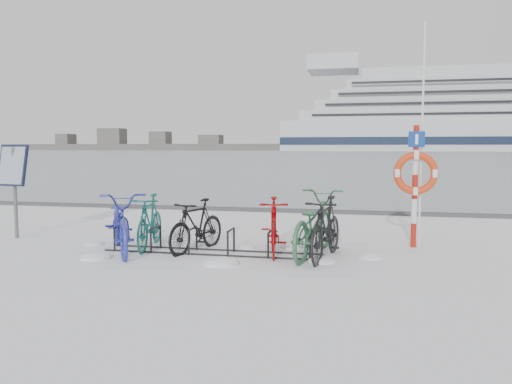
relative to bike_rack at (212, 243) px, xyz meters
The scene contains 15 objects.
ground 0.18m from the bike_rack, ahead, with size 900.00×900.00×0.00m, color white.
ice_sheet 155.00m from the bike_rack, 90.00° to the left, with size 400.00×298.00×0.02m, color #9AA6AE.
quay_edge 5.90m from the bike_rack, 90.00° to the left, with size 400.00×0.25×0.10m, color #3F3F42.
bike_rack is the anchor object (origin of this frame).
info_board 4.68m from the bike_rack, behind, with size 0.68×0.31×1.97m.
lifebuoy_station 4.04m from the bike_rack, 19.15° to the left, with size 0.81×0.23×4.23m.
cruise_ferry 224.22m from the bike_rack, 78.82° to the left, with size 153.01×28.82×50.27m.
shoreline 287.22m from the bike_rack, 115.14° to the left, with size 180.00×12.00×9.50m.
bike_0 1.73m from the bike_rack, behind, with size 0.77×2.22×1.16m, color #28309A.
bike_1 1.38m from the bike_rack, 168.40° to the left, with size 0.50×1.75×1.05m, color #145E5A.
bike_2 0.50m from the bike_rack, 153.31° to the left, with size 0.47×1.65×0.99m, color black.
bike_3 1.18m from the bike_rack, 14.50° to the left, with size 0.49×1.74×1.04m, color #8F0407.
bike_4 1.87m from the bike_rack, ahead, with size 0.78×2.23×1.17m, color #306440.
bike_5 2.09m from the bike_rack, ahead, with size 0.52×1.84×1.11m, color black.
snow_drifts 0.31m from the bike_rack, 34.98° to the right, with size 5.75×2.15×0.22m.
Camera 1 is at (2.63, -8.54, 1.92)m, focal length 35.00 mm.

